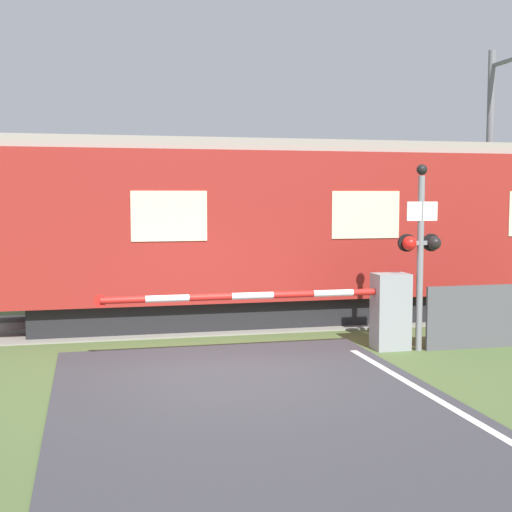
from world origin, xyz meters
name	(u,v)px	position (x,y,z in m)	size (l,w,h in m)	color
ground_plane	(231,374)	(0.00, 0.00, 0.00)	(80.00, 80.00, 0.00)	#4C6033
track_bed	(190,321)	(0.00, 4.44, 0.02)	(36.00, 3.20, 0.13)	gray
train	(339,229)	(3.29, 4.44, 1.92)	(14.06, 3.00, 3.74)	black
crossing_barrier	(371,309)	(2.65, 1.06, 0.71)	(5.28, 0.44, 1.31)	gray
signal_post	(421,245)	(3.44, 0.84, 1.81)	(0.75, 0.26, 3.17)	gray
catenary_pole	(490,168)	(8.37, 6.84, 3.37)	(0.20, 1.90, 6.44)	slate
roadside_fence	(511,315)	(5.16, 0.79, 0.55)	(3.23, 0.06, 1.10)	#4C4C51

